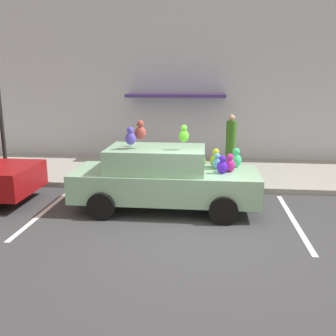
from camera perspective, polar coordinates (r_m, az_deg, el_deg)
ground_plane at (r=7.86m, az=5.06°, el=-10.11°), size 60.00×60.00×0.00m
sidewalk at (r=12.58m, az=5.49°, el=-0.65°), size 24.00×4.00×0.15m
storefront_building at (r=14.35m, az=5.83°, el=13.67°), size 24.00×1.25×6.40m
parking_stripe_front at (r=9.02m, az=18.71°, el=-7.62°), size 0.12×3.60×0.01m
parking_stripe_rear at (r=9.61m, az=-18.35°, el=-6.28°), size 0.12×3.60×0.01m
plush_covered_car at (r=9.05m, az=-0.62°, el=-1.46°), size 4.46×1.89×2.21m
teddy_bear_on_sidewalk at (r=11.14m, az=9.51°, el=-0.63°), size 0.34×0.29×0.66m
street_lamp_post at (r=12.40m, az=-24.42°, el=8.81°), size 0.28×0.28×3.60m
pedestrian_near_shopfront at (r=12.52m, az=9.60°, el=3.58°), size 0.33×0.33×1.86m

